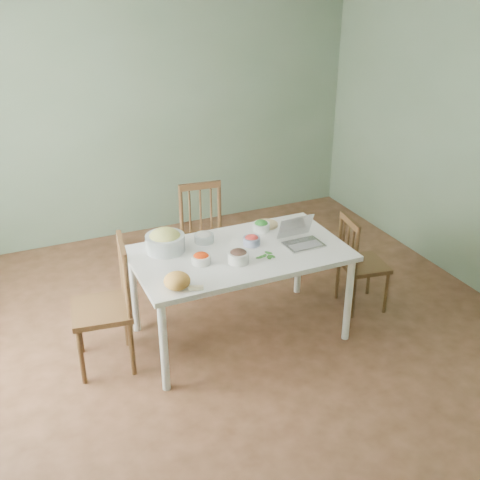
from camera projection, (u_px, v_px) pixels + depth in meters
name	position (u px, v px, depth m)	size (l,w,h in m)	color
floor	(231.00, 345.00, 4.85)	(5.00, 5.00, 0.00)	#402715
wall_back	(139.00, 115.00, 6.30)	(5.00, 0.00, 2.70)	slate
dining_table	(240.00, 294.00, 4.81)	(1.69, 0.95, 0.79)	white
chair_far	(206.00, 239.00, 5.51)	(0.44, 0.42, 0.99)	#37220E
chair_left	(101.00, 307.00, 4.41)	(0.46, 0.44, 1.04)	#37220E
chair_right	(364.00, 262.00, 5.21)	(0.39, 0.38, 0.89)	#37220E
bread_boule	(177.00, 281.00, 4.10)	(0.19, 0.19, 0.12)	gold
butter_stick	(196.00, 288.00, 4.10)	(0.10, 0.03, 0.03)	beige
bowl_squash	(165.00, 240.00, 4.61)	(0.31, 0.31, 0.18)	tan
bowl_carrot	(201.00, 258.00, 4.45)	(0.15, 0.15, 0.08)	red
bowl_onion	(204.00, 237.00, 4.78)	(0.16, 0.16, 0.09)	silver
bowl_mushroom	(238.00, 256.00, 4.45)	(0.16, 0.16, 0.11)	black
bowl_redpep	(252.00, 240.00, 4.73)	(0.14, 0.14, 0.08)	red
bowl_broccoli	(261.00, 226.00, 4.97)	(0.15, 0.15, 0.09)	#135B19
flatbread	(266.00, 224.00, 5.08)	(0.21, 0.21, 0.02)	beige
basil_bunch	(265.00, 255.00, 4.56)	(0.18, 0.18, 0.02)	#114708
laptop	(304.00, 234.00, 4.69)	(0.31, 0.28, 0.20)	silver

